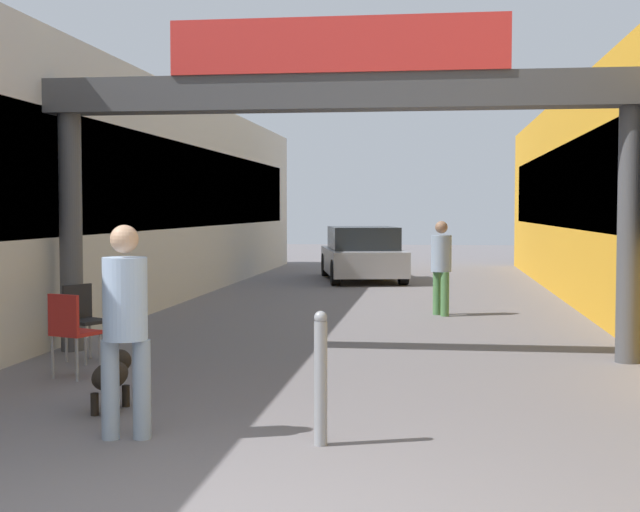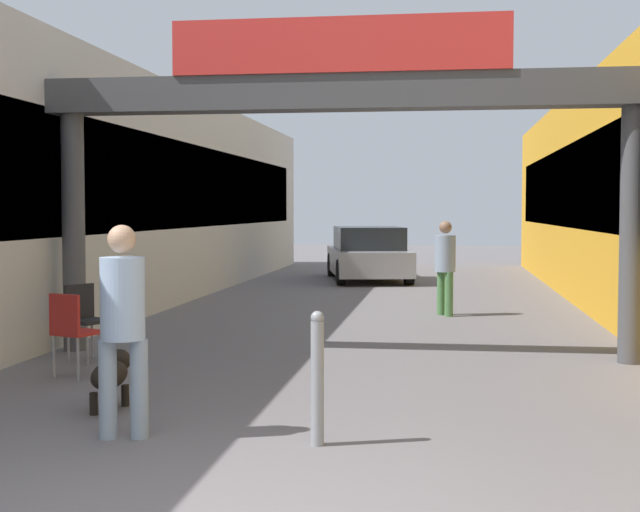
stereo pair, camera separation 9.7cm
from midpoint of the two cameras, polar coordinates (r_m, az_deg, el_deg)
storefront_left at (r=16.56m, az=-14.32°, el=3.79°), size 3.00×26.00×4.03m
arcade_sign_gateway at (r=10.65m, az=1.59°, el=8.76°), size 7.40×0.47×3.99m
pedestrian_with_dog at (r=6.99m, az=-12.12°, el=-3.85°), size 0.40×0.39×1.65m
pedestrian_carrying_crate at (r=14.88m, az=8.20°, el=-0.39°), size 0.47×0.47×1.57m
dog_on_leash at (r=8.12m, az=-12.86°, el=-7.39°), size 0.29×0.68×0.50m
bollard_post_metal at (r=6.70m, az=0.25°, el=-7.76°), size 0.10×0.10×1.01m
cafe_chair_red_nearer at (r=9.65m, az=-15.33°, el=-4.39°), size 0.52×0.52×0.89m
cafe_chair_black_farther at (r=10.72m, az=-14.56°, el=-3.65°), size 0.54×0.54×0.89m
parked_car_silver at (r=22.10m, az=3.23°, el=0.10°), size 2.51×4.27×1.33m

